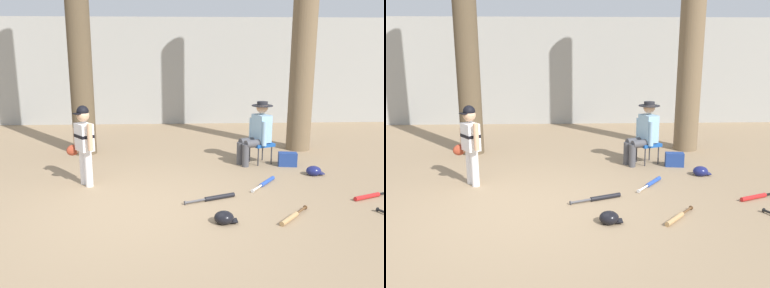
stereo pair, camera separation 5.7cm
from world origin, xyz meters
The scene contains 14 objects.
ground_plane centered at (0.00, 0.00, 0.00)m, with size 60.00×60.00×0.00m, color #937A5B.
concrete_back_wall centered at (0.00, 6.83, 1.53)m, with size 18.00×0.36×3.06m, color #9E9E99.
tree_near_player centered at (-1.35, 3.24, 2.85)m, with size 0.76×0.76×6.51m.
tree_behind_spectator centered at (3.28, 3.38, 2.68)m, with size 0.74×0.74×6.10m.
young_ballplayer centered at (-0.91, 1.14, 0.74)m, with size 0.53×0.49×1.31m.
folding_stool centered at (2.21, 2.30, 0.36)m, with size 0.52×0.52×0.41m.
seated_spectator centered at (2.12, 2.26, 0.64)m, with size 0.67×0.54×1.20m.
handbag_beside_stool centered at (2.68, 2.06, 0.13)m, with size 0.34×0.18×0.26m, color navy.
bat_black_composite centered at (1.14, 0.37, 0.03)m, with size 0.78×0.36×0.07m.
bat_wood_tan centered at (2.04, -0.39, 0.03)m, with size 0.52×0.57×0.07m.
bat_red_barrel centered at (3.43, 0.32, 0.03)m, with size 0.76×0.36×0.07m.
bat_blue_youth centered at (2.02, 1.01, 0.03)m, with size 0.53×0.67×0.07m.
batting_helmet_navy centered at (2.98, 1.47, 0.08)m, with size 0.31×0.24×0.18m.
batting_helmet_black centered at (1.15, -0.46, 0.07)m, with size 0.30×0.23×0.17m.
Camera 1 is at (0.50, -5.19, 2.15)m, focal length 37.70 mm.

